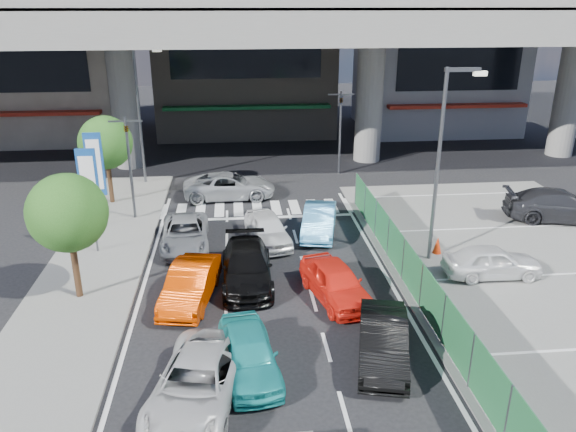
{
  "coord_description": "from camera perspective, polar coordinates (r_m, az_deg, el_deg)",
  "views": [
    {
      "loc": [
        -1.11,
        -15.01,
        10.35
      ],
      "look_at": [
        0.99,
        6.31,
        2.1
      ],
      "focal_mm": 35.0,
      "sensor_mm": 36.0,
      "label": 1
    }
  ],
  "objects": [
    {
      "name": "ground",
      "position": [
        18.26,
        -1.18,
        -13.44
      ],
      "size": [
        120.0,
        120.0,
        0.0
      ],
      "primitive_type": "plane",
      "color": "black",
      "rests_on": "ground"
    },
    {
      "name": "parking_lot",
      "position": [
        23.29,
        26.74,
        -7.69
      ],
      "size": [
        12.0,
        28.0,
        0.06
      ],
      "primitive_type": "cube",
      "color": "slate",
      "rests_on": "ground"
    },
    {
      "name": "sidewalk_left",
      "position": [
        22.4,
        -20.36,
        -7.71
      ],
      "size": [
        4.0,
        30.0,
        0.12
      ],
      "primitive_type": "cube",
      "color": "slate",
      "rests_on": "ground"
    },
    {
      "name": "fence_run",
      "position": [
        19.66,
        14.32,
        -8.37
      ],
      "size": [
        0.16,
        22.0,
        1.8
      ],
      "primitive_type": null,
      "color": "#216035",
      "rests_on": "ground"
    },
    {
      "name": "expressway",
      "position": [
        37.06,
        -4.11,
        18.57
      ],
      "size": [
        64.0,
        14.0,
        10.75
      ],
      "color": "slate",
      "rests_on": "ground"
    },
    {
      "name": "building_west",
      "position": [
        49.43,
        -23.98,
        14.87
      ],
      "size": [
        12.0,
        10.9,
        13.0
      ],
      "color": "gray",
      "rests_on": "ground"
    },
    {
      "name": "building_center",
      "position": [
        48.08,
        -4.5,
        17.6
      ],
      "size": [
        14.0,
        10.9,
        15.0
      ],
      "color": "gray",
      "rests_on": "ground"
    },
    {
      "name": "building_east",
      "position": [
        50.18,
        14.89,
        15.42
      ],
      "size": [
        12.0,
        10.9,
        12.0
      ],
      "color": "gray",
      "rests_on": "ground"
    },
    {
      "name": "traffic_light_left",
      "position": [
        28.22,
        -15.98,
        7.13
      ],
      "size": [
        1.6,
        1.24,
        5.2
      ],
      "color": "#595B60",
      "rests_on": "ground"
    },
    {
      "name": "traffic_light_right",
      "position": [
        35.23,
        5.38,
        10.5
      ],
      "size": [
        1.6,
        1.24,
        5.2
      ],
      "color": "#595B60",
      "rests_on": "ground"
    },
    {
      "name": "street_lamp_right",
      "position": [
        23.26,
        15.52,
        6.43
      ],
      "size": [
        1.65,
        0.22,
        8.0
      ],
      "color": "#595B60",
      "rests_on": "ground"
    },
    {
      "name": "street_lamp_left",
      "position": [
        33.88,
        -14.67,
        10.93
      ],
      "size": [
        1.65,
        0.22,
        8.0
      ],
      "color": "#595B60",
      "rests_on": "ground"
    },
    {
      "name": "signboard_near",
      "position": [
        24.89,
        -19.54,
        2.81
      ],
      "size": [
        0.8,
        0.14,
        4.7
      ],
      "color": "#595B60",
      "rests_on": "ground"
    },
    {
      "name": "signboard_far",
      "position": [
        27.77,
        -18.99,
        4.71
      ],
      "size": [
        0.8,
        0.14,
        4.7
      ],
      "color": "#595B60",
      "rests_on": "ground"
    },
    {
      "name": "tree_near",
      "position": [
        21.08,
        -21.49,
        0.27
      ],
      "size": [
        2.8,
        2.8,
        4.8
      ],
      "color": "#382314",
      "rests_on": "ground"
    },
    {
      "name": "tree_far",
      "position": [
        31.05,
        -18.05,
        7.08
      ],
      "size": [
        2.8,
        2.8,
        4.8
      ],
      "color": "#382314",
      "rests_on": "ground"
    },
    {
      "name": "sedan_white_mid_left",
      "position": [
        16.06,
        -9.23,
        -16.38
      ],
      "size": [
        3.11,
        5.06,
        1.31
      ],
      "primitive_type": "imported",
      "rotation": [
        0.0,
        0.0,
        -0.21
      ],
      "color": "silver",
      "rests_on": "ground"
    },
    {
      "name": "taxi_teal_mid",
      "position": [
        16.99,
        -4.02,
        -13.72
      ],
      "size": [
        2.07,
        4.09,
        1.33
      ],
      "primitive_type": "imported",
      "rotation": [
        0.0,
        0.0,
        0.13
      ],
      "color": "teal",
      "rests_on": "ground"
    },
    {
      "name": "hatch_black_mid_right",
      "position": [
        17.71,
        9.64,
        -12.37
      ],
      "size": [
        2.34,
        4.32,
        1.35
      ],
      "primitive_type": "imported",
      "rotation": [
        0.0,
        0.0,
        -0.23
      ],
      "color": "black",
      "rests_on": "ground"
    },
    {
      "name": "taxi_orange_left",
      "position": [
        20.88,
        -9.87,
        -6.82
      ],
      "size": [
        2.21,
        4.39,
        1.38
      ],
      "primitive_type": "imported",
      "rotation": [
        0.0,
        0.0,
        -0.19
      ],
      "color": "#CB3600",
      "rests_on": "ground"
    },
    {
      "name": "sedan_black_mid",
      "position": [
        21.91,
        -4.21,
        -5.15
      ],
      "size": [
        1.93,
        4.74,
        1.38
      ],
      "primitive_type": "imported",
      "rotation": [
        0.0,
        0.0,
        0.0
      ],
      "color": "black",
      "rests_on": "ground"
    },
    {
      "name": "taxi_orange_right",
      "position": [
        20.78,
        4.86,
        -6.7
      ],
      "size": [
        2.55,
        4.32,
        1.38
      ],
      "primitive_type": "imported",
      "rotation": [
        0.0,
        0.0,
        0.24
      ],
      "color": "red",
      "rests_on": "ground"
    },
    {
      "name": "wagon_silver_front_left",
      "position": [
        25.44,
        -10.41,
        -1.78
      ],
      "size": [
        2.25,
        4.54,
        1.24
      ],
      "primitive_type": "imported",
      "rotation": [
        0.0,
        0.0,
        0.04
      ],
      "color": "#9FA2A6",
      "rests_on": "ground"
    },
    {
      "name": "sedan_white_front_mid",
      "position": [
        25.42,
        -2.1,
        -1.32
      ],
      "size": [
        2.3,
        4.17,
        1.34
      ],
      "primitive_type": "imported",
      "rotation": [
        0.0,
        0.0,
        0.19
      ],
      "color": "white",
      "rests_on": "ground"
    },
    {
      "name": "kei_truck_front_right",
      "position": [
        26.4,
        3.19,
        -0.44
      ],
      "size": [
        2.29,
        4.34,
        1.36
      ],
      "primitive_type": "imported",
      "rotation": [
        0.0,
        0.0,
        -0.22
      ],
      "color": "#4EA4DC",
      "rests_on": "ground"
    },
    {
      "name": "crossing_wagon_silver",
      "position": [
        31.4,
        -5.97,
        3.06
      ],
      "size": [
        5.09,
        2.42,
        1.4
      ],
      "primitive_type": "imported",
      "rotation": [
        0.0,
        0.0,
        1.59
      ],
      "color": "#9A9DA0",
      "rests_on": "ground"
    },
    {
      "name": "parked_sedan_white",
      "position": [
        23.64,
        20.02,
        -4.35
      ],
      "size": [
        3.85,
        1.62,
        1.3
      ],
      "primitive_type": "imported",
      "rotation": [
        0.0,
        0.0,
        1.55
      ],
      "color": "silver",
      "rests_on": "parking_lot"
    },
    {
      "name": "parked_sedan_dgrey",
      "position": [
        30.93,
        25.9,
        0.96
      ],
      "size": [
        5.66,
        3.26,
        1.54
      ],
      "primitive_type": "imported",
      "rotation": [
        0.0,
        0.0,
        1.35
      ],
      "color": "#28282C",
      "rests_on": "parking_lot"
    },
    {
      "name": "traffic_cone",
      "position": [
        25.19,
        14.94,
        -2.87
      ],
      "size": [
        0.46,
        0.46,
        0.74
      ],
      "primitive_type": "cone",
      "rotation": [
        0.0,
        0.0,
        -0.23
      ],
      "color": "#ED360D",
      "rests_on": "parking_lot"
    }
  ]
}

